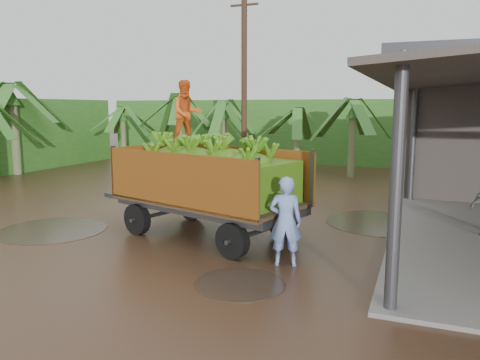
% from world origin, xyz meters
% --- Properties ---
extents(ground, '(100.00, 100.00, 0.00)m').
position_xyz_m(ground, '(0.00, 0.00, 0.00)').
color(ground, black).
rests_on(ground, ground).
extents(hedge_north, '(22.00, 3.00, 3.60)m').
position_xyz_m(hedge_north, '(-2.00, 16.00, 1.80)').
color(hedge_north, '#2D661E').
rests_on(hedge_north, ground).
extents(banana_trailer, '(6.59, 3.53, 3.89)m').
position_xyz_m(banana_trailer, '(0.76, -0.75, 1.43)').
color(banana_trailer, '#A66017').
rests_on(banana_trailer, ground).
extents(man_blue, '(0.76, 0.60, 1.84)m').
position_xyz_m(man_blue, '(3.14, -2.15, 0.92)').
color(man_blue, '#7894DC').
rests_on(man_blue, ground).
extents(utility_pole, '(1.20, 0.24, 7.91)m').
position_xyz_m(utility_pole, '(-1.51, 7.63, 4.01)').
color(utility_pole, '#47301E').
rests_on(utility_pole, ground).
extents(banana_plants, '(25.19, 19.97, 4.45)m').
position_xyz_m(banana_plants, '(-5.92, 6.31, 1.88)').
color(banana_plants, '#2D661E').
rests_on(banana_plants, ground).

